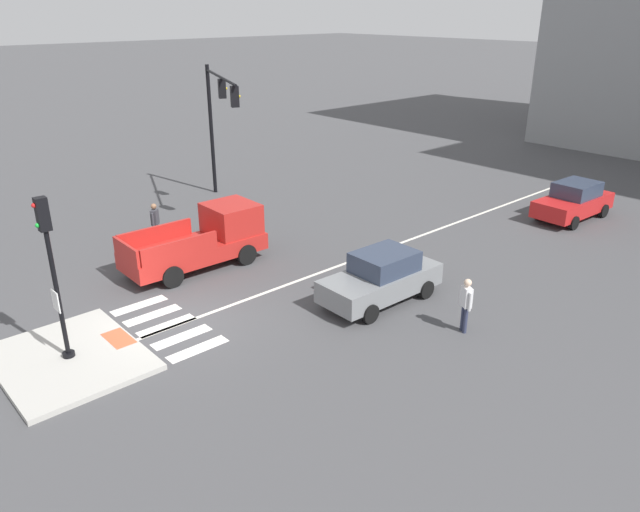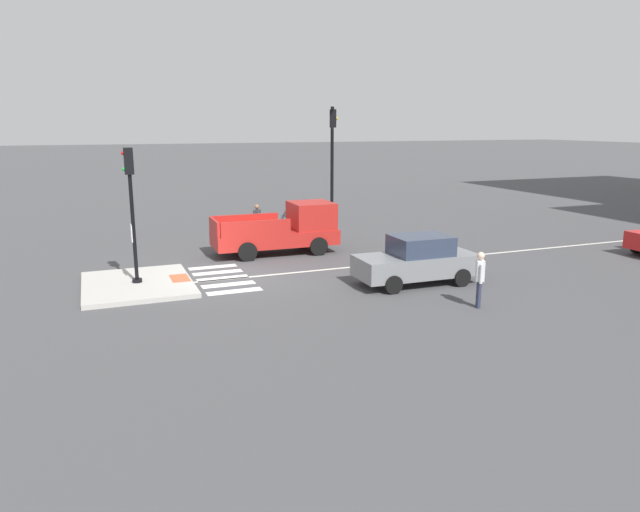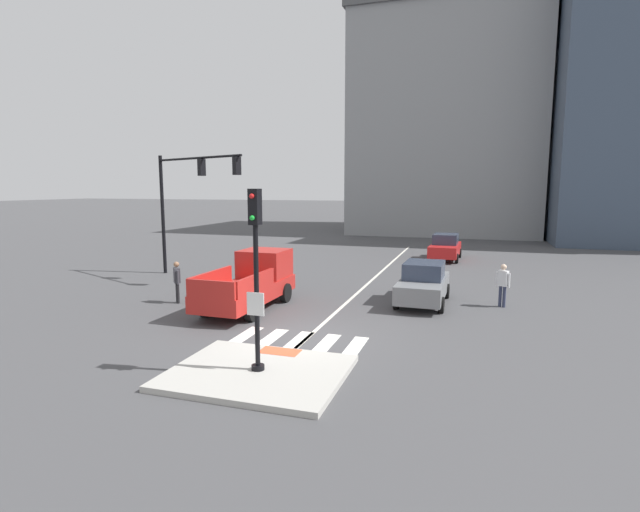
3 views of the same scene
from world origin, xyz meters
name	(u,v)px [view 3 (image 3 of 3)]	position (x,y,z in m)	size (l,w,h in m)	color
ground_plane	(301,338)	(0.00, 0.00, 0.00)	(300.00, 300.00, 0.00)	#474749
traffic_island	(258,373)	(0.00, -3.06, 0.07)	(4.22, 3.47, 0.15)	#B2AFA8
tactile_pad_front	(280,351)	(0.00, -1.68, 0.15)	(1.10, 0.60, 0.01)	#DB5B38
signal_pole	(256,263)	(0.00, -3.07, 2.80)	(0.44, 0.38, 4.39)	black
crosswalk_stripe_a	(246,335)	(-1.76, -0.20, 0.00)	(0.44, 1.80, 0.01)	silver
crosswalk_stripe_b	(272,338)	(-0.88, -0.20, 0.00)	(0.44, 1.80, 0.01)	silver
crosswalk_stripe_c	(299,340)	(0.00, -0.20, 0.00)	(0.44, 1.80, 0.01)	silver
crosswalk_stripe_d	(326,343)	(0.88, -0.20, 0.00)	(0.44, 1.80, 0.01)	silver
crosswalk_stripe_e	(355,346)	(1.76, -0.20, 0.00)	(0.44, 1.80, 0.01)	silver
lane_centre_line	(372,280)	(0.17, 10.00, 0.00)	(0.14, 28.00, 0.01)	silver
traffic_light_mast	(185,191)	(-8.91, 7.68, 4.42)	(6.05, 2.61, 6.22)	black
building_corner_left	(447,128)	(1.81, 40.29, 10.76)	(18.17, 18.29, 21.49)	gray
car_grey_eastbound_mid	(423,283)	(3.08, 5.75, 0.81)	(1.92, 4.14, 1.64)	slate
car_red_eastbound_distant	(445,247)	(3.22, 18.05, 0.81)	(1.97, 4.17, 1.64)	red
pickup_truck_red_westbound_near	(252,282)	(-3.14, 3.18, 0.98)	(2.14, 5.14, 2.08)	red
pedestrian_at_curb_left	(177,279)	(-6.25, 2.81, 0.98)	(0.41, 0.43, 1.67)	black
pedestrian_waiting_far_side	(503,282)	(6.05, 6.07, 0.98)	(0.50, 0.36, 1.67)	#2D334C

